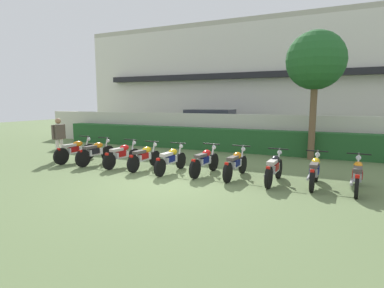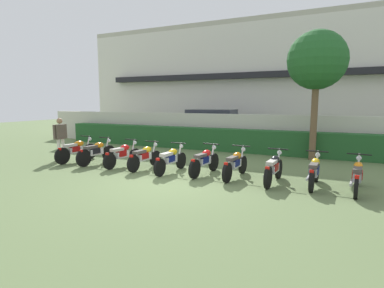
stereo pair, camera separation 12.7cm
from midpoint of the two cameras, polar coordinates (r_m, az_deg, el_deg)
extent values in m
plane|color=#607547|center=(8.93, -4.91, -7.32)|extent=(60.00, 60.00, 0.00)
cube|color=silver|center=(22.53, 13.78, 10.81)|extent=(25.45, 6.00, 7.17)
cube|color=black|center=(19.38, 11.98, 12.45)|extent=(21.38, 0.50, 0.36)
cube|color=#B2AD9E|center=(23.04, 14.10, 20.12)|extent=(25.45, 6.00, 0.30)
cube|color=beige|center=(15.22, 8.13, 2.25)|extent=(24.18, 0.30, 1.73)
cube|color=#235628|center=(14.59, 7.33, 0.69)|extent=(19.34, 0.70, 1.06)
cube|color=navy|center=(18.05, 3.74, 2.77)|extent=(4.55, 1.99, 1.00)
cube|color=#2D333D|center=(18.06, 3.16, 5.40)|extent=(2.75, 1.78, 0.65)
cylinder|color=black|center=(18.54, 9.27, 1.58)|extent=(0.69, 0.24, 0.68)
cylinder|color=black|center=(16.75, 7.80, 0.95)|extent=(0.69, 0.24, 0.68)
cylinder|color=black|center=(19.50, 0.23, 1.99)|extent=(0.69, 0.24, 0.68)
cylinder|color=black|center=(17.82, -2.04, 1.42)|extent=(0.69, 0.24, 0.68)
cylinder|color=brown|center=(13.24, 21.23, 4.03)|extent=(0.26, 0.26, 3.14)
sphere|color=#235B28|center=(13.32, 21.75, 14.27)|extent=(2.29, 2.29, 2.29)
cylinder|color=black|center=(13.26, -18.88, -1.32)|extent=(0.15, 0.64, 0.63)
cylinder|color=black|center=(12.45, -23.39, -2.12)|extent=(0.15, 0.64, 0.63)
cube|color=silver|center=(12.79, -21.27, -1.08)|extent=(0.25, 0.62, 0.22)
ellipsoid|color=orange|center=(12.86, -20.73, 0.03)|extent=(0.26, 0.46, 0.22)
cube|color=#B2ADA3|center=(12.62, -22.12, -0.27)|extent=(0.25, 0.54, 0.10)
cube|color=red|center=(12.35, -23.83, -0.91)|extent=(0.11, 0.09, 0.08)
cylinder|color=silver|center=(13.16, -19.23, 0.00)|extent=(0.07, 0.23, 0.65)
cylinder|color=black|center=(13.06, -19.59, 1.35)|extent=(0.60, 0.09, 0.04)
sphere|color=silver|center=(13.21, -18.91, 0.83)|extent=(0.14, 0.14, 0.14)
cylinder|color=silver|center=(12.75, -22.45, -1.76)|extent=(0.12, 0.55, 0.07)
cube|color=#A51414|center=(12.75, -21.45, -0.89)|extent=(0.27, 0.38, 0.20)
cylinder|color=black|center=(12.54, -15.61, -1.70)|extent=(0.15, 0.64, 0.63)
cylinder|color=black|center=(11.72, -19.90, -2.53)|extent=(0.15, 0.64, 0.63)
cube|color=silver|center=(12.06, -17.89, -1.43)|extent=(0.25, 0.62, 0.22)
ellipsoid|color=orange|center=(12.14, -17.34, -0.25)|extent=(0.26, 0.46, 0.22)
cube|color=#4C4742|center=(11.88, -18.74, -0.58)|extent=(0.25, 0.54, 0.10)
cube|color=red|center=(11.61, -20.34, -1.25)|extent=(0.11, 0.09, 0.08)
cylinder|color=silver|center=(12.43, -15.96, -0.30)|extent=(0.07, 0.23, 0.65)
cylinder|color=black|center=(12.33, -16.31, 1.12)|extent=(0.60, 0.09, 0.04)
sphere|color=silver|center=(12.48, -15.63, 0.58)|extent=(0.14, 0.14, 0.14)
cylinder|color=silver|center=(12.01, -19.13, -2.16)|extent=(0.12, 0.55, 0.07)
cube|color=black|center=(12.02, -18.07, -1.23)|extent=(0.27, 0.38, 0.20)
cylinder|color=black|center=(11.95, -10.99, -2.17)|extent=(0.14, 0.57, 0.57)
cylinder|color=black|center=(11.00, -15.45, -3.17)|extent=(0.14, 0.57, 0.57)
cube|color=silver|center=(11.41, -13.32, -1.95)|extent=(0.25, 0.62, 0.22)
ellipsoid|color=red|center=(11.49, -12.78, -0.70)|extent=(0.26, 0.46, 0.22)
cube|color=#B2ADA3|center=(11.21, -14.15, -1.06)|extent=(0.25, 0.54, 0.10)
cube|color=red|center=(10.89, -15.88, -1.81)|extent=(0.11, 0.09, 0.08)
cylinder|color=silver|center=(11.84, -11.31, -0.71)|extent=(0.07, 0.23, 0.65)
cylinder|color=black|center=(11.73, -11.64, 0.78)|extent=(0.60, 0.09, 0.04)
sphere|color=silver|center=(11.89, -10.99, 0.22)|extent=(0.14, 0.14, 0.14)
cylinder|color=silver|center=(11.33, -14.60, -2.72)|extent=(0.12, 0.55, 0.07)
cube|color=#A51414|center=(11.36, -13.50, -1.74)|extent=(0.27, 0.38, 0.20)
cylinder|color=black|center=(11.32, -7.21, -2.65)|extent=(0.14, 0.57, 0.57)
cylinder|color=black|center=(10.39, -11.19, -3.68)|extent=(0.14, 0.57, 0.57)
cube|color=silver|center=(10.78, -9.30, -2.40)|extent=(0.25, 0.61, 0.22)
ellipsoid|color=yellow|center=(10.87, -8.77, -1.08)|extent=(0.26, 0.46, 0.22)
cube|color=#4C4742|center=(10.57, -10.10, -1.47)|extent=(0.24, 0.54, 0.10)
cube|color=red|center=(10.26, -11.59, -2.24)|extent=(0.11, 0.09, 0.08)
cylinder|color=silver|center=(11.19, -7.52, -1.11)|extent=(0.07, 0.23, 0.65)
cylinder|color=black|center=(11.08, -7.82, 0.46)|extent=(0.60, 0.09, 0.04)
sphere|color=silver|center=(11.25, -7.20, -0.13)|extent=(0.14, 0.14, 0.14)
cylinder|color=silver|center=(10.69, -10.62, -3.23)|extent=(0.12, 0.55, 0.07)
cube|color=#A51414|center=(10.73, -9.47, -2.18)|extent=(0.27, 0.38, 0.20)
cylinder|color=black|center=(10.80, -2.42, -3.08)|extent=(0.12, 0.57, 0.57)
cylinder|color=black|center=(9.70, -6.35, -4.39)|extent=(0.12, 0.57, 0.57)
cube|color=silver|center=(10.17, -4.43, -2.92)|extent=(0.23, 0.61, 0.22)
ellipsoid|color=yellow|center=(10.28, -3.95, -1.51)|extent=(0.24, 0.45, 0.22)
cube|color=beige|center=(9.95, -5.14, -1.95)|extent=(0.23, 0.53, 0.10)
cube|color=red|center=(9.56, -6.71, -2.86)|extent=(0.10, 0.09, 0.08)
cylinder|color=silver|center=(10.67, -2.67, -1.47)|extent=(0.06, 0.23, 0.65)
cylinder|color=black|center=(10.55, -2.92, 0.17)|extent=(0.60, 0.07, 0.04)
sphere|color=silver|center=(10.74, -2.38, -0.44)|extent=(0.14, 0.14, 0.14)
cylinder|color=silver|center=(10.06, -5.76, -3.82)|extent=(0.10, 0.55, 0.07)
cube|color=navy|center=(10.12, -4.58, -2.69)|extent=(0.26, 0.37, 0.20)
cylinder|color=black|center=(10.48, 3.69, -3.35)|extent=(0.15, 0.61, 0.60)
cylinder|color=black|center=(9.37, 0.17, -4.68)|extent=(0.15, 0.61, 0.60)
cube|color=silver|center=(9.85, 1.89, -3.18)|extent=(0.26, 0.62, 0.22)
ellipsoid|color=red|center=(9.96, 2.36, -1.72)|extent=(0.26, 0.46, 0.22)
cube|color=#4C4742|center=(9.61, 1.25, -2.18)|extent=(0.25, 0.54, 0.10)
cube|color=red|center=(9.23, -0.14, -3.10)|extent=(0.11, 0.09, 0.08)
cylinder|color=silver|center=(10.34, 3.48, -1.70)|extent=(0.07, 0.23, 0.65)
cylinder|color=black|center=(10.21, 3.27, 0.00)|extent=(0.60, 0.10, 0.04)
sphere|color=silver|center=(10.41, 3.76, -0.64)|extent=(0.14, 0.14, 0.14)
cylinder|color=silver|center=(9.72, 0.56, -4.11)|extent=(0.13, 0.55, 0.07)
cube|color=navy|center=(9.80, 1.76, -2.94)|extent=(0.28, 0.38, 0.20)
cylinder|color=black|center=(10.20, 9.06, -3.77)|extent=(0.13, 0.59, 0.59)
cylinder|color=black|center=(8.99, 6.24, -5.31)|extent=(0.13, 0.59, 0.59)
cube|color=silver|center=(9.51, 7.65, -3.67)|extent=(0.24, 0.61, 0.22)
ellipsoid|color=orange|center=(9.63, 8.04, -2.15)|extent=(0.25, 0.45, 0.22)
cube|color=#4C4742|center=(9.26, 7.17, -2.65)|extent=(0.23, 0.53, 0.10)
cube|color=red|center=(8.84, 6.03, -3.67)|extent=(0.11, 0.09, 0.08)
cylinder|color=silver|center=(10.06, 8.93, -2.08)|extent=(0.07, 0.23, 0.65)
cylinder|color=black|center=(9.93, 8.80, -0.34)|extent=(0.60, 0.08, 0.04)
sphere|color=silver|center=(10.14, 9.16, -0.98)|extent=(0.14, 0.14, 0.14)
cylinder|color=silver|center=(9.36, 6.41, -4.66)|extent=(0.11, 0.55, 0.07)
cube|color=navy|center=(9.46, 7.55, -3.43)|extent=(0.26, 0.38, 0.20)
cylinder|color=black|center=(9.76, 15.46, -4.45)|extent=(0.13, 0.61, 0.60)
cylinder|color=black|center=(8.58, 13.64, -6.07)|extent=(0.13, 0.61, 0.60)
cube|color=silver|center=(9.09, 14.57, -4.35)|extent=(0.24, 0.61, 0.22)
ellipsoid|color=black|center=(9.21, 14.86, -2.75)|extent=(0.25, 0.45, 0.22)
cube|color=#B2ADA3|center=(8.83, 14.27, -3.31)|extent=(0.23, 0.53, 0.10)
cube|color=red|center=(8.43, 13.53, -4.37)|extent=(0.10, 0.09, 0.08)
cylinder|color=silver|center=(9.62, 15.41, -2.69)|extent=(0.06, 0.23, 0.65)
cylinder|color=black|center=(9.48, 15.36, -0.87)|extent=(0.60, 0.07, 0.04)
sphere|color=silver|center=(9.69, 15.59, -1.53)|extent=(0.14, 0.14, 0.14)
cylinder|color=silver|center=(8.91, 13.41, -5.41)|extent=(0.10, 0.55, 0.07)
cube|color=#A51414|center=(9.03, 14.51, -4.10)|extent=(0.26, 0.37, 0.20)
cylinder|color=black|center=(9.77, 21.79, -4.78)|extent=(0.12, 0.59, 0.58)
cylinder|color=black|center=(8.60, 21.02, -6.42)|extent=(0.12, 0.59, 0.58)
cube|color=silver|center=(9.10, 21.45, -4.70)|extent=(0.23, 0.61, 0.22)
ellipsoid|color=yellow|center=(9.22, 21.62, -3.09)|extent=(0.24, 0.45, 0.22)
cube|color=#4C4742|center=(8.83, 21.37, -3.67)|extent=(0.22, 0.53, 0.10)
cube|color=red|center=(8.44, 21.04, -4.73)|extent=(0.10, 0.08, 0.08)
cylinder|color=silver|center=(9.62, 21.84, -3.03)|extent=(0.06, 0.23, 0.65)
cylinder|color=black|center=(9.48, 21.88, -1.22)|extent=(0.60, 0.06, 0.04)
sphere|color=silver|center=(9.70, 21.95, -1.87)|extent=(0.14, 0.14, 0.14)
cylinder|color=silver|center=(8.90, 20.47, -5.79)|extent=(0.10, 0.55, 0.07)
cube|color=navy|center=(9.04, 21.43, -4.45)|extent=(0.26, 0.37, 0.20)
cylinder|color=black|center=(9.81, 28.03, -5.17)|extent=(0.13, 0.57, 0.56)
cylinder|color=black|center=(8.50, 27.88, -7.05)|extent=(0.13, 0.57, 0.56)
cube|color=silver|center=(9.07, 28.02, -5.19)|extent=(0.24, 0.61, 0.22)
ellipsoid|color=orange|center=(9.19, 28.12, -3.57)|extent=(0.25, 0.46, 0.22)
cube|color=#4C4742|center=(8.80, 28.08, -4.17)|extent=(0.24, 0.53, 0.10)
cube|color=red|center=(8.34, 27.99, -5.36)|extent=(0.11, 0.09, 0.08)
cylinder|color=silver|center=(9.66, 28.14, -3.43)|extent=(0.07, 0.23, 0.65)
cylinder|color=black|center=(9.52, 28.26, -1.63)|extent=(0.60, 0.08, 0.04)
sphere|color=silver|center=(9.73, 28.22, -2.27)|extent=(0.14, 0.14, 0.14)
cylinder|color=silver|center=(8.86, 27.16, -6.30)|extent=(0.11, 0.55, 0.07)
cube|color=#A51414|center=(9.01, 28.03, -4.95)|extent=(0.27, 0.38, 0.20)
cylinder|color=silver|center=(13.72, -23.28, -0.83)|extent=(0.13, 0.13, 0.83)
cylinder|color=silver|center=(13.57, -23.96, -0.95)|extent=(0.13, 0.13, 0.83)
cube|color=brown|center=(13.56, -23.79, 2.08)|extent=(0.22, 0.49, 0.59)
cylinder|color=brown|center=(13.76, -22.88, 2.27)|extent=(0.09, 0.09, 0.56)
cylinder|color=brown|center=(13.37, -24.72, 2.02)|extent=(0.09, 0.09, 0.56)
sphere|color=#9E7556|center=(13.53, -23.89, 3.93)|extent=(0.23, 0.23, 0.23)
camera|label=1|loc=(0.06, -90.36, -0.05)|focal=28.70mm
camera|label=2|loc=(0.06, 89.64, 0.05)|focal=28.70mm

